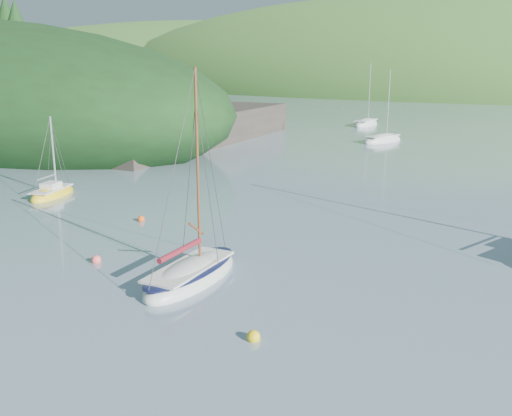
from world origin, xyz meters
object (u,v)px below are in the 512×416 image
Objects in this scene: daysailer_white at (191,275)px; distant_sloop_a at (382,141)px; sailboat_yellow at (52,194)px; distant_sloop_c at (366,124)px.

daysailer_white reaches higher than distant_sloop_a.
daysailer_white is 1.60× the size of sailboat_yellow.
daysailer_white reaches higher than sailboat_yellow.
distant_sloop_c is at bearing 134.49° from distant_sloop_a.
distant_sloop_a is at bearing -62.77° from distant_sloop_c.
distant_sloop_c reaches higher than sailboat_yellow.
daysailer_white is 46.07m from distant_sloop_a.
distant_sloop_c is (-8.85, 14.85, 0.01)m from distant_sloop_a.
sailboat_yellow is (-18.27, 6.23, -0.06)m from daysailer_white.
daysailer_white is 1.07× the size of distant_sloop_a.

